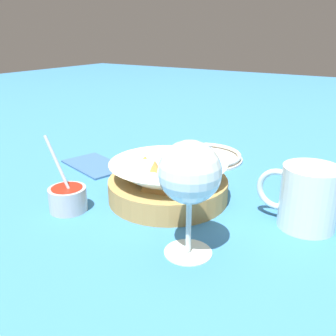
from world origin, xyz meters
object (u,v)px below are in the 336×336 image
sauce_cup (68,197)px  side_plate (203,156)px  beer_mug (308,199)px  wine_glass (190,176)px  food_basket (168,182)px

sauce_cup → side_plate: size_ratio=0.69×
side_plate → beer_mug: bearing=144.8°
sauce_cup → wine_glass: size_ratio=0.79×
wine_glass → side_plate: 0.39m
food_basket → beer_mug: (-0.22, -0.03, 0.01)m
sauce_cup → food_basket: bearing=-132.5°
beer_mug → wine_glass: bearing=55.0°
food_basket → side_plate: (0.05, -0.22, -0.02)m
beer_mug → side_plate: size_ratio=0.69×
sauce_cup → wine_glass: wine_glass is taller
sauce_cup → beer_mug: sauce_cup is taller
side_plate → food_basket: bearing=102.1°
wine_glass → side_plate: bearing=-65.3°
food_basket → beer_mug: bearing=-172.2°
food_basket → side_plate: 0.22m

